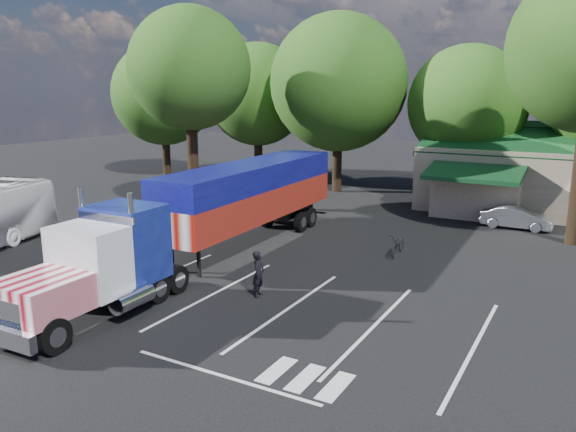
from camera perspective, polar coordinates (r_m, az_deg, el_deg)
The scene contains 10 objects.
ground at distance 26.58m, azimuth 0.28°, elevation -3.88°, with size 120.00×120.00×0.00m, color black.
tree_row_a at distance 51.79m, azimuth -12.53°, elevation 12.01°, with size 9.00×9.00×11.68m.
tree_row_b at distance 47.40m, azimuth -3.10°, elevation 12.20°, with size 8.40×8.40×11.35m.
tree_row_c at distance 42.19m, azimuth 5.16°, elevation 13.32°, with size 10.00×10.00×13.05m.
tree_row_d at distance 40.64m, azimuth 17.76°, elevation 10.75°, with size 8.00×8.00×10.60m.
tree_near_left at distance 36.35m, azimuth -9.97°, elevation 14.49°, with size 7.60×7.60×12.65m.
semi_truck at distance 25.55m, azimuth -6.86°, elevation 0.95°, with size 3.45×20.49×4.28m.
woman at distance 21.12m, azimuth -3.02°, elevation -5.87°, with size 0.64×0.42×1.75m, color black.
bicycle at distance 26.83m, azimuth 11.16°, elevation -2.83°, with size 0.68×1.94×1.02m, color black.
silver_sedan at distance 33.72m, azimuth 22.20°, elevation -0.15°, with size 1.31×3.77×1.24m, color #9FA2A6.
Camera 1 is at (12.33, -22.26, 7.65)m, focal length 35.00 mm.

